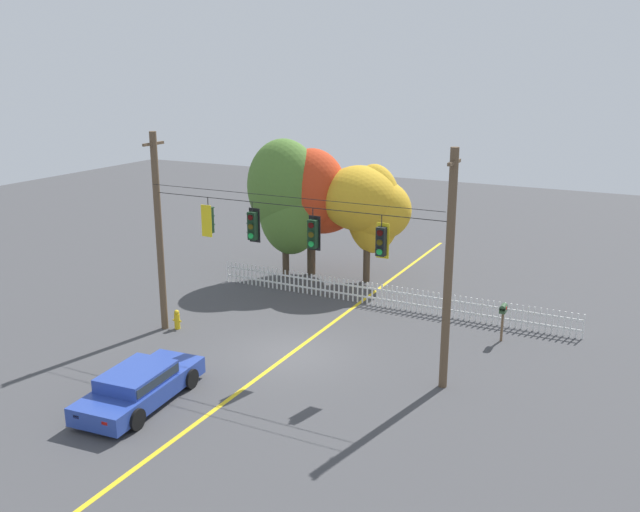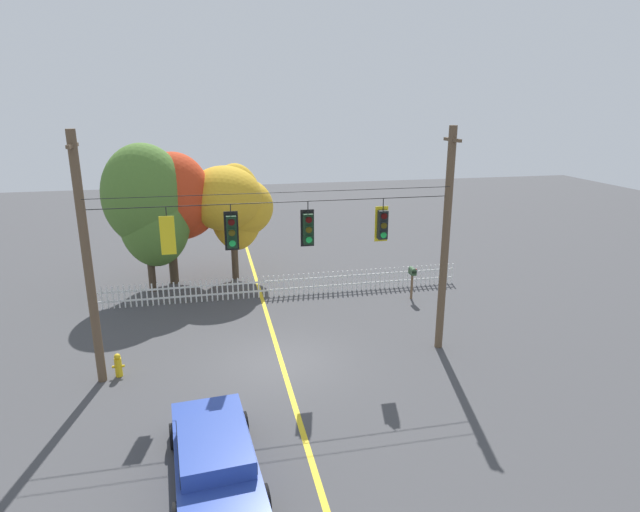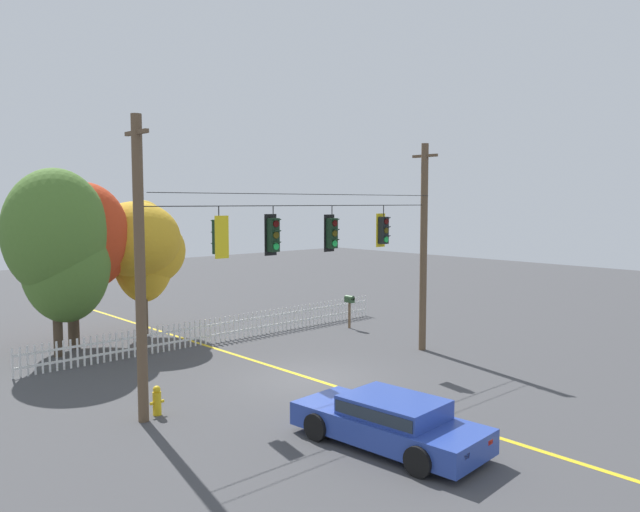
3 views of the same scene
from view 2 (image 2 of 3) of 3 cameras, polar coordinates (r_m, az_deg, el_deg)
name	(u,v)px [view 2 (image 2 of 3)]	position (r m, az deg, el deg)	size (l,w,h in m)	color
ground	(281,362)	(17.87, -4.22, -11.48)	(80.00, 80.00, 0.00)	#424244
lane_centerline_stripe	(281,362)	(17.87, -4.22, -11.46)	(0.16, 36.00, 0.01)	gold
signal_support_span	(279,250)	(16.42, -4.51, 0.68)	(11.51, 1.10, 7.65)	brown
traffic_signal_southbound_primary	(168,234)	(16.16, -16.23, 2.28)	(0.43, 0.38, 1.42)	black
traffic_signal_northbound_secondary	(232,232)	(16.15, -9.60, 2.64)	(0.43, 0.38, 1.46)	black
traffic_signal_northbound_primary	(308,229)	(16.42, -1.31, 2.99)	(0.43, 0.38, 1.47)	black
traffic_signal_eastbound_side	(382,225)	(17.04, 6.82, 3.42)	(0.43, 0.38, 1.44)	black
white_picket_fence	(286,285)	(23.51, -3.68, -3.17)	(16.10, 0.06, 0.98)	white
autumn_maple_near_fence	(150,208)	(24.34, -18.01, 5.02)	(3.69, 3.06, 6.71)	#473828
autumn_maple_mid	(176,202)	(25.19, -15.43, 5.70)	(3.71, 4.20, 6.27)	#473828
autumn_oak_far_east	(232,204)	(25.43, -9.51, 5.65)	(4.14, 3.54, 5.60)	#473828
parked_car	(215,456)	(12.96, -11.40, -20.57)	(2.22, 4.68, 1.15)	#28429E
fire_hydrant	(118,365)	(18.01, -21.12, -11.03)	(0.38, 0.22, 0.78)	gold
roadside_mailbox	(412,273)	(23.18, 10.03, -1.88)	(0.25, 0.44, 1.45)	brown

